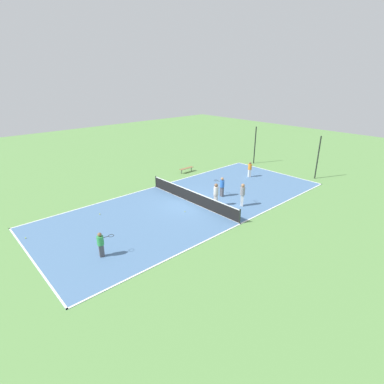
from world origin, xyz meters
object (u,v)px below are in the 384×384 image
Objects in this scene: player_near_blue at (222,186)px; fence_post_back_right at (318,158)px; tennis_ball_near_net at (26,238)px; player_baseline_gray at (242,193)px; bench at (186,169)px; player_far_green at (101,243)px; tennis_net at (192,196)px; player_center_orange at (250,169)px; player_far_white at (216,193)px; fence_post_back_left at (255,145)px; tennis_ball_left_sideline at (185,212)px; tennis_ball_far_baseline at (100,214)px.

fence_post_back_right is (2.94, 10.04, 1.09)m from player_near_blue.
tennis_ball_near_net is (-3.42, -13.86, -0.89)m from player_near_blue.
player_baseline_gray is at bearing 164.62° from player_near_blue.
player_far_green reaches higher than bench.
fence_post_back_right reaches higher than player_baseline_gray.
player_near_blue is at bearing 76.14° from tennis_ball_near_net.
player_baseline_gray reaches higher than player_near_blue.
player_center_orange is at bearing 96.07° from tennis_net.
player_far_white is (-1.31, -1.50, 0.02)m from player_baseline_gray.
player_far_green is (8.35, -13.51, 0.46)m from bench.
fence_post_back_left is (-4.28, 10.04, 1.09)m from player_near_blue.
player_far_white is 26.70× the size of tennis_ball_left_sideline.
player_far_green is at bearing -93.87° from fence_post_back_right.
player_far_white is at bearing 26.76° from tennis_net.
fence_post_back_right is (0.60, 10.35, 0.99)m from player_baseline_gray.
fence_post_back_left is (-5.78, 21.34, 1.20)m from player_far_green.
fence_post_back_right is (4.50, 4.33, 1.18)m from player_center_orange.
fence_post_back_left reaches higher than player_far_white.
tennis_ball_left_sideline is (-1.23, 7.09, -0.79)m from player_far_green.
tennis_ball_left_sideline is at bearing -72.30° from fence_post_back_left.
player_baseline_gray is 0.44× the size of fence_post_back_left.
bench is 11.68m from tennis_ball_far_baseline.
tennis_ball_far_baseline is at bearing 106.00° from player_baseline_gray.
player_center_orange is at bearing 22.51° from player_far_green.
player_far_white is at bearing 69.72° from tennis_ball_near_net.
tennis_ball_far_baseline is (-2.84, -6.31, -0.48)m from tennis_net.
bench is at bearing 106.63° from tennis_ball_far_baseline.
player_center_orange is (-1.56, 5.71, -0.08)m from player_near_blue.
player_baseline_gray is at bearing 7.93° from player_far_green.
tennis_ball_near_net is at bearing 129.84° from player_far_green.
player_far_green is 5.60m from tennis_ball_near_net.
player_far_white is at bearing 15.11° from player_far_green.
player_baseline_gray is 14.76m from tennis_ball_near_net.
player_near_blue is at bearing -106.31° from fence_post_back_right.
player_center_orange is 22.16× the size of tennis_ball_near_net.
fence_post_back_right is at bearing -43.31° from player_baseline_gray.
player_far_white is at bearing 98.96° from player_baseline_gray.
tennis_ball_near_net is (-4.92, -2.56, -0.79)m from player_far_green.
fence_post_back_right is at bearing 71.85° from player_far_white.
player_baseline_gray is (2.34, -0.31, 0.11)m from player_near_blue.
player_baseline_gray is at bearing -57.37° from fence_post_back_left.
tennis_net is 1.98m from player_far_white.
bench is 12.65m from fence_post_back_right.
player_far_green is 21.42m from fence_post_back_right.
player_near_blue reaches higher than tennis_ball_far_baseline.
tennis_ball_near_net is at bearing -103.79° from tennis_net.
tennis_ball_left_sideline is (-0.77, -2.40, -1.02)m from player_far_white.
bench is 9.56m from player_baseline_gray.
player_far_green is at bearing -96.22° from player_far_white.
player_far_white is at bearing -99.13° from fence_post_back_right.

